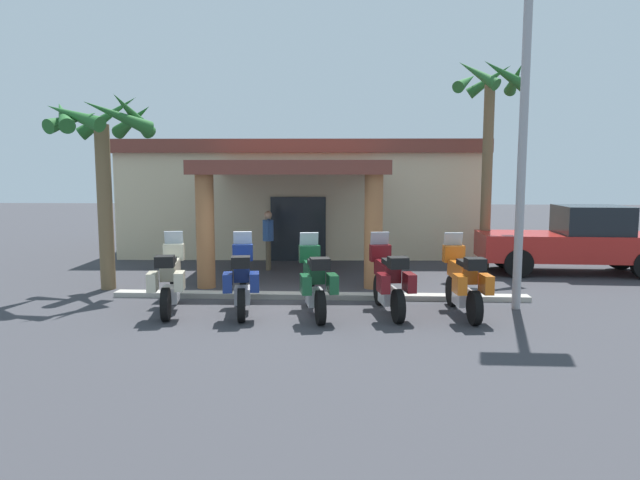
# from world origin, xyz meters

# --- Properties ---
(ground_plane) EXTENTS (80.00, 80.00, 0.00)m
(ground_plane) POSITION_xyz_m (0.00, 0.00, 0.00)
(ground_plane) COLOR #38383D
(motel_building) EXTENTS (12.78, 12.22, 3.96)m
(motel_building) POSITION_xyz_m (-0.13, 9.42, 2.02)
(motel_building) COLOR beige
(motel_building) RESTS_ON ground_plane
(motorcycle_cream) EXTENTS (0.88, 2.20, 1.61)m
(motorcycle_cream) POSITION_xyz_m (-2.02, -0.88, 0.70)
(motorcycle_cream) COLOR black
(motorcycle_cream) RESTS_ON ground_plane
(motorcycle_blue) EXTENTS (0.84, 2.20, 1.61)m
(motorcycle_blue) POSITION_xyz_m (-0.51, -0.87, 0.70)
(motorcycle_blue) COLOR black
(motorcycle_blue) RESTS_ON ground_plane
(motorcycle_green) EXTENTS (0.91, 2.19, 1.61)m
(motorcycle_green) POSITION_xyz_m (1.00, -0.98, 0.70)
(motorcycle_green) COLOR black
(motorcycle_green) RESTS_ON ground_plane
(motorcycle_maroon) EXTENTS (0.87, 2.20, 1.61)m
(motorcycle_maroon) POSITION_xyz_m (2.50, -0.78, 0.70)
(motorcycle_maroon) COLOR black
(motorcycle_maroon) RESTS_ON ground_plane
(motorcycle_orange) EXTENTS (0.74, 2.21, 1.61)m
(motorcycle_orange) POSITION_xyz_m (4.01, -0.83, 0.70)
(motorcycle_orange) COLOR black
(motorcycle_orange) RESTS_ON ground_plane
(pedestrian) EXTENTS (0.32, 0.53, 1.76)m
(pedestrian) POSITION_xyz_m (-0.73, 4.35, 1.02)
(pedestrian) COLOR brown
(pedestrian) RESTS_ON ground_plane
(pickup_truck_red) EXTENTS (5.27, 2.11, 1.95)m
(pickup_truck_red) POSITION_xyz_m (8.19, 4.24, 0.94)
(pickup_truck_red) COLOR black
(pickup_truck_red) RESTS_ON ground_plane
(palm_tree_roadside) EXTENTS (2.65, 2.65, 4.95)m
(palm_tree_roadside) POSITION_xyz_m (-4.32, 1.32, 3.67)
(palm_tree_roadside) COLOR brown
(palm_tree_roadside) RESTS_ON ground_plane
(palm_tree_near_portico) EXTENTS (2.13, 2.24, 6.26)m
(palm_tree_near_portico) POSITION_xyz_m (5.79, 5.09, 4.61)
(palm_tree_near_portico) COLOR brown
(palm_tree_near_portico) RESTS_ON ground_plane
(roadside_sign) EXTENTS (1.40, 0.18, 7.61)m
(roadside_sign) POSITION_xyz_m (5.25, -0.22, 5.03)
(roadside_sign) COLOR #99999E
(roadside_sign) RESTS_ON ground_plane
(curb_strip) EXTENTS (9.54, 0.36, 0.12)m
(curb_strip) POSITION_xyz_m (0.99, 0.54, 0.06)
(curb_strip) COLOR #ADA89E
(curb_strip) RESTS_ON ground_plane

